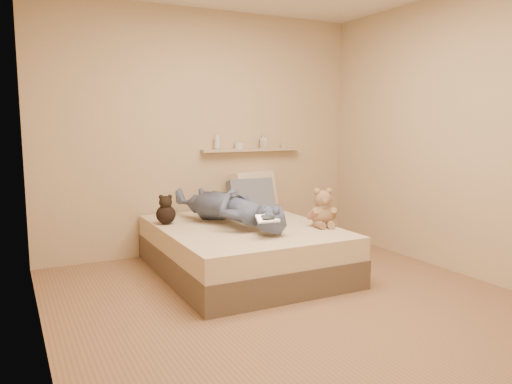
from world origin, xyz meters
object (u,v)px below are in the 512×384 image
bed (243,249)px  wall_shelf (252,150)px  pillow_cream (254,190)px  person (229,206)px  game_console (268,218)px  teddy_bear (323,211)px  dark_plush (166,211)px  pillow_grey (251,195)px

bed → wall_shelf: size_ratio=1.58×
pillow_cream → person: pillow_cream is taller
bed → game_console: size_ratio=9.39×
bed → game_console: (-0.05, -0.60, 0.40)m
person → game_console: bearing=82.8°
teddy_bear → dark_plush: (-1.26, 0.76, -0.03)m
bed → pillow_grey: bearing=58.1°
teddy_bear → person: size_ratio=0.25×
game_console → teddy_bear: bearing=17.4°
bed → teddy_bear: teddy_bear is taller
dark_plush → wall_shelf: wall_shelf is taller
pillow_cream → dark_plush: bearing=-158.7°
game_console → dark_plush: bearing=120.2°
dark_plush → pillow_grey: bearing=16.6°
game_console → pillow_grey: 1.38m
bed → game_console: bearing=-95.2°
game_console → pillow_cream: (0.59, 1.43, 0.03)m
game_console → bed: bearing=84.8°
teddy_bear → dark_plush: size_ratio=1.27×
teddy_bear → wall_shelf: wall_shelf is taller
bed → person: 0.42m
wall_shelf → teddy_bear: bearing=-86.1°
bed → pillow_cream: bearing=57.0°
teddy_bear → dark_plush: bearing=149.0°
game_console → person: bearing=93.8°
dark_plush → pillow_grey: size_ratio=0.57×
person → wall_shelf: (0.65, 0.82, 0.47)m
teddy_bear → pillow_grey: teddy_bear is taller
game_console → person: 0.69m
dark_plush → wall_shelf: 1.39m
game_console → pillow_grey: bearing=69.4°
game_console → teddy_bear: teddy_bear is taller
teddy_bear → person: 0.88m
pillow_grey → wall_shelf: wall_shelf is taller
teddy_bear → game_console: bearing=-162.6°
dark_plush → person: (0.52, -0.29, 0.05)m
person → wall_shelf: size_ratio=1.22×
bed → pillow_cream: pillow_cream is taller
dark_plush → teddy_bear: bearing=-31.0°
pillow_grey → wall_shelf: 0.54m
pillow_cream → pillow_grey: 0.18m
bed → teddy_bear: size_ratio=5.25×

